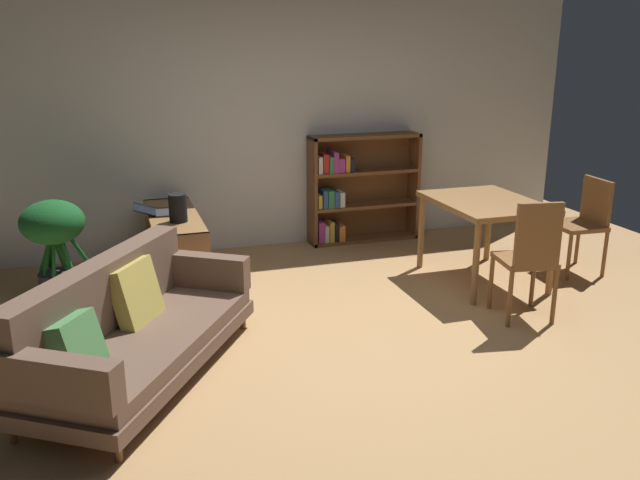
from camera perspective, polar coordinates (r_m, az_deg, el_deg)
ground_plane at (r=4.93m, az=4.16°, el=-8.90°), size 8.16×8.16×0.00m
back_wall_panel at (r=7.06m, az=-3.96°, el=10.36°), size 6.80×0.10×2.70m
fabric_couch at (r=4.52m, az=-16.04°, el=-7.21°), size 1.70×2.03×0.77m
media_console at (r=6.21m, az=-12.33°, el=-0.66°), size 0.44×1.38×0.63m
open_laptop at (r=6.20m, az=-13.67°, el=2.45°), size 0.42×0.34×0.08m
desk_speaker at (r=5.85m, az=-12.14°, el=2.72°), size 0.16×0.16×0.24m
potted_floor_plant at (r=6.13m, az=-21.96°, el=0.56°), size 0.56×0.54×0.84m
dining_table at (r=6.15m, az=14.04°, el=2.57°), size 0.85×1.11×0.76m
dining_chair_near at (r=5.37m, az=17.60°, el=-1.21°), size 0.46×0.47×0.98m
dining_chair_far at (r=6.74m, az=21.75°, el=1.66°), size 0.44×0.47×0.90m
bookshelf at (r=7.28m, az=3.08°, el=4.38°), size 1.23×0.28×1.17m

